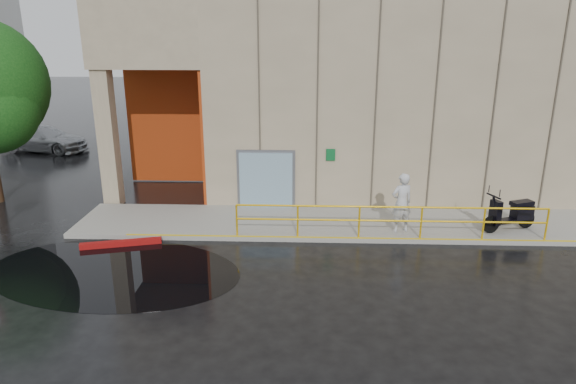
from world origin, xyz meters
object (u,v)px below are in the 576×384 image
red_curb (121,243)px  car_c (44,139)px  person (402,203)px  scooter (512,205)px

red_curb → car_c: size_ratio=0.51×
person → car_c: person is taller
scooter → red_curb: 12.29m
red_curb → car_c: bearing=124.5°
red_curb → car_c: 15.14m
person → scooter: size_ratio=0.97×
person → car_c: (-17.22, 11.29, -0.43)m
car_c → red_curb: bearing=-135.2°
person → car_c: size_ratio=0.41×
scooter → car_c: bearing=131.1°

